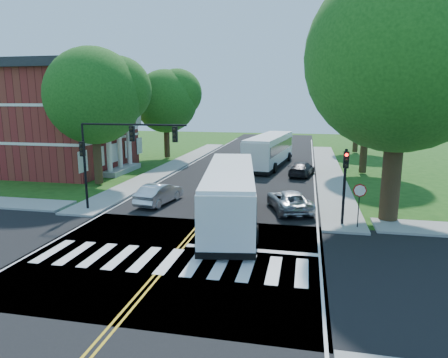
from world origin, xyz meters
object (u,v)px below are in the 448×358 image
(bus_lead, at_px, (230,193))
(bus_follow, at_px, (270,150))
(hatchback, at_px, (159,193))
(signal_ne, at_px, (345,177))
(suv, at_px, (289,200))
(signal_nw, at_px, (116,146))
(dark_sedan, at_px, (302,169))

(bus_lead, bearing_deg, bus_follow, -100.21)
(hatchback, bearing_deg, signal_ne, 177.17)
(hatchback, distance_m, suv, 9.11)
(hatchback, bearing_deg, signal_nw, 66.30)
(dark_sedan, bearing_deg, hatchback, 62.64)
(bus_lead, height_order, dark_sedan, bus_lead)
(signal_ne, bearing_deg, bus_lead, -176.35)
(signal_ne, distance_m, hatchback, 12.79)
(bus_lead, distance_m, suv, 4.77)
(bus_lead, bearing_deg, signal_ne, 174.62)
(hatchback, bearing_deg, suv, -170.09)
(suv, bearing_deg, signal_ne, 122.17)
(bus_lead, distance_m, dark_sedan, 16.21)
(bus_follow, bearing_deg, suv, 106.86)
(signal_nw, height_order, dark_sedan, signal_nw)
(bus_lead, bearing_deg, signal_nw, -12.19)
(signal_ne, xyz_separation_m, suv, (-3.20, 2.75, -2.27))
(bus_lead, xyz_separation_m, bus_follow, (0.43, 20.74, 0.04))
(bus_follow, relative_size, suv, 2.70)
(signal_nw, bearing_deg, bus_lead, -3.16)
(signal_nw, bearing_deg, dark_sedan, 53.05)
(hatchback, relative_size, dark_sedan, 0.96)
(bus_lead, height_order, bus_follow, bus_follow)
(suv, height_order, dark_sedan, suv)
(suv, bearing_deg, signal_nw, -2.93)
(dark_sedan, bearing_deg, bus_lead, 85.95)
(bus_follow, height_order, suv, bus_follow)
(suv, bearing_deg, hatchback, -16.65)
(bus_follow, bearing_deg, dark_sedan, 132.56)
(signal_nw, relative_size, suv, 1.45)
(bus_follow, xyz_separation_m, suv, (2.98, -17.57, -1.10))
(signal_nw, distance_m, bus_lead, 7.90)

